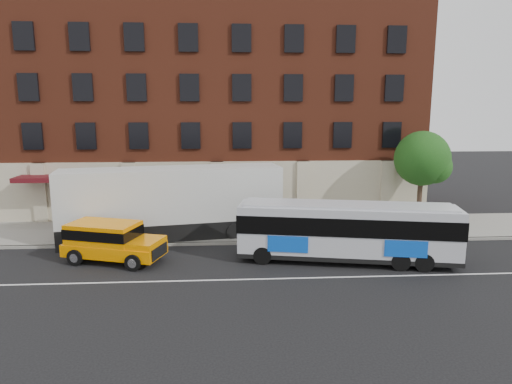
{
  "coord_description": "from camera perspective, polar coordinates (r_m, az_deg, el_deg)",
  "views": [
    {
      "loc": [
        0.76,
        -19.33,
        7.86
      ],
      "look_at": [
        2.31,
        5.5,
        3.18
      ],
      "focal_mm": 31.75,
      "sensor_mm": 36.0,
      "label": 1
    }
  ],
  "objects": [
    {
      "name": "yellow_suv",
      "position": [
        24.58,
        -17.94,
        -5.7
      ],
      "size": [
        5.45,
        3.48,
        2.03
      ],
      "color": "#FC8B00",
      "rests_on": "ground"
    },
    {
      "name": "lane_line",
      "position": [
        21.34,
        -5.46,
        -11.0
      ],
      "size": [
        60.0,
        0.12,
        0.01
      ],
      "primitive_type": "cube",
      "color": "silver",
      "rests_on": "ground"
    },
    {
      "name": "sidewalk",
      "position": [
        29.39,
        -4.95,
        -4.76
      ],
      "size": [
        60.0,
        6.0,
        0.15
      ],
      "primitive_type": "cube",
      "color": "gray",
      "rests_on": "ground"
    },
    {
      "name": "building",
      "position": [
        36.26,
        -4.87,
        10.17
      ],
      "size": [
        30.0,
        12.1,
        15.0
      ],
      "color": "maroon",
      "rests_on": "sidewalk"
    },
    {
      "name": "street_tree",
      "position": [
        31.71,
        20.26,
        3.73
      ],
      "size": [
        3.6,
        3.6,
        6.2
      ],
      "color": "#36271B",
      "rests_on": "sidewalk"
    },
    {
      "name": "city_bus",
      "position": [
        23.69,
        11.39,
        -4.7
      ],
      "size": [
        11.33,
        4.51,
        3.04
      ],
      "color": "#B3B5BE",
      "rests_on": "ground"
    },
    {
      "name": "shipping_container",
      "position": [
        27.57,
        -10.44,
        -1.51
      ],
      "size": [
        13.24,
        4.85,
        4.33
      ],
      "color": "black",
      "rests_on": "ground"
    },
    {
      "name": "kerb",
      "position": [
        26.51,
        -5.09,
        -6.48
      ],
      "size": [
        60.0,
        0.25,
        0.15
      ],
      "primitive_type": "cube",
      "color": "gray",
      "rests_on": "ground"
    },
    {
      "name": "ground",
      "position": [
        20.88,
        -5.51,
        -11.52
      ],
      "size": [
        120.0,
        120.0,
        0.0
      ],
      "primitive_type": "plane",
      "color": "black",
      "rests_on": "ground"
    },
    {
      "name": "sign_pole",
      "position": [
        27.86,
        -22.93,
        -3.52
      ],
      "size": [
        0.3,
        0.2,
        2.5
      ],
      "color": "slate",
      "rests_on": "ground"
    }
  ]
}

